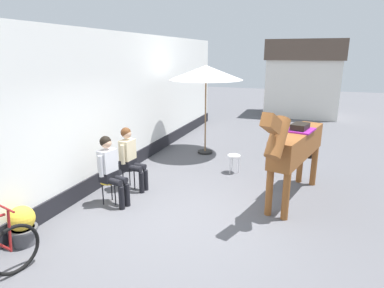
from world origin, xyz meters
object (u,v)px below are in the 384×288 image
at_px(seated_visitor_near, 110,167).
at_px(seated_visitor_far, 130,156).
at_px(cafe_parasol, 206,73).
at_px(spare_stool_white, 234,157).
at_px(saddled_horse_center, 295,146).
at_px(flower_planter_near, 23,225).

distance_m(seated_visitor_near, seated_visitor_far, 0.79).
bearing_deg(cafe_parasol, seated_visitor_near, -99.54).
height_order(cafe_parasol, spare_stool_white, cafe_parasol).
height_order(saddled_horse_center, spare_stool_white, saddled_horse_center).
distance_m(saddled_horse_center, cafe_parasol, 3.85).
xyz_separation_m(seated_visitor_near, spare_stool_white, (1.85, 2.57, -0.38)).
bearing_deg(saddled_horse_center, seated_visitor_far, -169.42).
height_order(seated_visitor_near, flower_planter_near, seated_visitor_near).
relative_size(saddled_horse_center, cafe_parasol, 1.14).
distance_m(seated_visitor_near, flower_planter_near, 1.82).
bearing_deg(seated_visitor_near, cafe_parasol, 80.46).
relative_size(saddled_horse_center, spare_stool_white, 6.40).
bearing_deg(saddled_horse_center, seated_visitor_near, -156.99).
bearing_deg(flower_planter_near, seated_visitor_far, 79.22).
bearing_deg(saddled_horse_center, spare_stool_white, 141.74).
bearing_deg(saddled_horse_center, cafe_parasol, 136.77).
distance_m(seated_visitor_near, cafe_parasol, 4.27).
height_order(seated_visitor_far, saddled_horse_center, saddled_horse_center).
xyz_separation_m(saddled_horse_center, spare_stool_white, (-1.47, 1.16, -0.76)).
bearing_deg(seated_visitor_far, spare_stool_white, 43.51).
bearing_deg(spare_stool_white, seated_visitor_near, -125.81).
distance_m(seated_visitor_near, spare_stool_white, 3.19).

